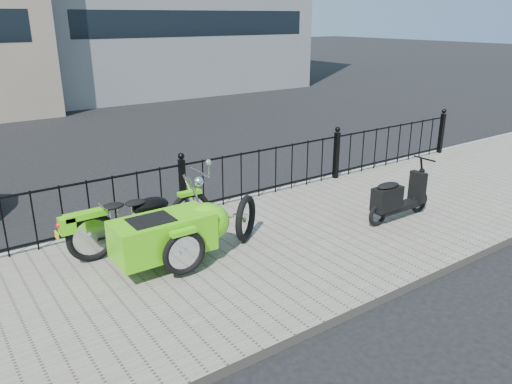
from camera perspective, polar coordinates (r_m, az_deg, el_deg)
ground at (r=7.53m, az=-3.56°, el=-6.45°), size 120.00×120.00×0.00m
sidewalk at (r=7.12m, az=-1.43°, el=-7.46°), size 30.00×3.80×0.12m
curb at (r=8.66m, az=-8.62°, el=-2.62°), size 30.00×0.10×0.12m
iron_fence at (r=8.36m, az=-8.37°, el=0.43°), size 14.11×0.11×1.08m
motorcycle_sidecar at (r=6.81m, az=-9.74°, el=-4.11°), size 2.28×1.48×0.98m
scooter at (r=8.39m, az=15.73°, el=-0.72°), size 1.42×0.41×0.96m
spare_tire at (r=7.37m, az=-1.19°, el=-3.02°), size 0.62×0.49×0.69m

